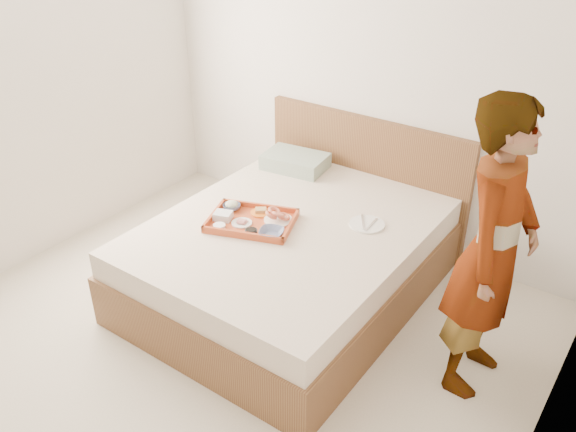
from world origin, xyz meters
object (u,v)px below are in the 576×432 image
at_px(bed, 291,258).
at_px(tray, 252,221).
at_px(person, 493,252).
at_px(dinner_plate, 367,224).

bearing_deg(bed, tray, -143.94).
distance_m(tray, person, 1.50).
distance_m(dinner_plate, person, 0.96).
bearing_deg(bed, person, -1.75).
bearing_deg(dinner_plate, person, -19.48).
distance_m(tray, dinner_plate, 0.74).
bearing_deg(dinner_plate, tray, -145.68).
distance_m(bed, dinner_plate, 0.56).
distance_m(bed, tray, 0.38).
height_order(tray, person, person).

